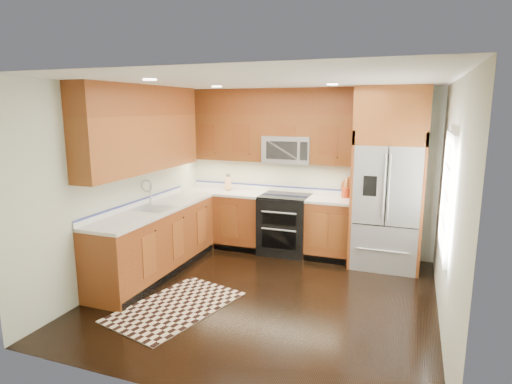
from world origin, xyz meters
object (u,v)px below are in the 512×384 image
(range, at_px, (285,224))
(utensil_crock, at_px, (345,191))
(rug, at_px, (176,307))
(refrigerator, at_px, (389,179))
(knife_block, at_px, (228,183))

(range, xyz_separation_m, utensil_crock, (0.91, 0.17, 0.58))
(rug, bearing_deg, range, 88.93)
(utensil_crock, bearing_deg, range, -169.43)
(refrigerator, distance_m, knife_block, 2.61)
(refrigerator, height_order, knife_block, refrigerator)
(range, xyz_separation_m, knife_block, (-1.04, 0.13, 0.58))
(refrigerator, height_order, rug, refrigerator)
(rug, distance_m, knife_block, 2.69)
(knife_block, relative_size, utensil_crock, 0.86)
(range, relative_size, utensil_crock, 2.97)
(range, distance_m, utensil_crock, 1.09)
(utensil_crock, bearing_deg, knife_block, -178.94)
(rug, xyz_separation_m, knife_block, (-0.40, 2.45, 1.05))
(refrigerator, bearing_deg, rug, -133.93)
(refrigerator, xyz_separation_m, knife_block, (-2.59, 0.17, -0.25))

